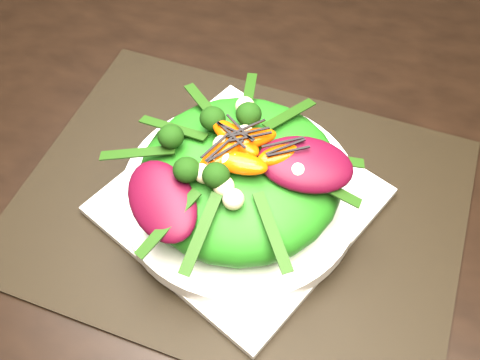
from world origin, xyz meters
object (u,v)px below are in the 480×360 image
(dining_table, at_px, (328,183))
(plate_base, at_px, (240,201))
(placemat, at_px, (240,204))
(lettuce_mound, at_px, (240,175))
(salad_bowl, at_px, (240,193))
(orange_segment, at_px, (250,134))

(dining_table, relative_size, plate_base, 6.49)
(placemat, xyz_separation_m, plate_base, (0.00, -0.00, 0.01))
(dining_table, xyz_separation_m, lettuce_mound, (-0.09, -0.07, 0.08))
(dining_table, relative_size, salad_bowl, 6.27)
(plate_base, distance_m, salad_bowl, 0.01)
(orange_segment, bearing_deg, salad_bowl, -102.08)
(plate_base, distance_m, orange_segment, 0.09)
(plate_base, bearing_deg, placemat, 135.00)
(placemat, height_order, plate_base, plate_base)
(dining_table, height_order, plate_base, dining_table)
(plate_base, bearing_deg, orange_segment, 77.92)
(placemat, bearing_deg, plate_base, -45.00)
(dining_table, height_order, placemat, dining_table)
(dining_table, bearing_deg, salad_bowl, -141.04)
(salad_bowl, xyz_separation_m, lettuce_mound, (0.00, 0.00, 0.03))
(placemat, relative_size, salad_bowl, 1.87)
(dining_table, relative_size, lettuce_mound, 7.60)
(orange_segment, bearing_deg, dining_table, 31.17)
(plate_base, distance_m, lettuce_mound, 0.05)
(salad_bowl, relative_size, orange_segment, 4.35)
(orange_segment, bearing_deg, lettuce_mound, -102.08)
(plate_base, xyz_separation_m, salad_bowl, (-0.00, 0.00, 0.01))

